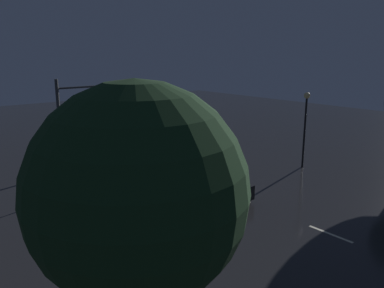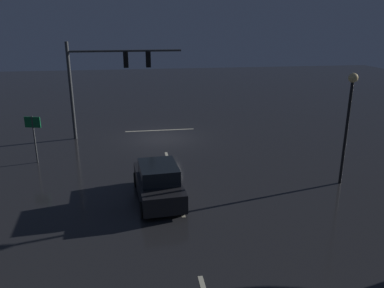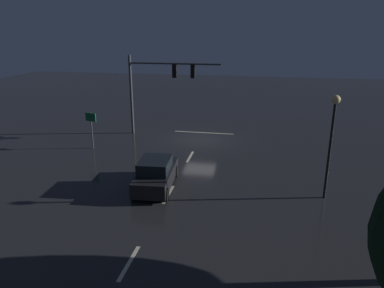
# 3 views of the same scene
# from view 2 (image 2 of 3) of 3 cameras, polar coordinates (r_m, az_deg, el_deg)

# --- Properties ---
(ground_plane) EXTENTS (80.00, 80.00, 0.00)m
(ground_plane) POSITION_cam_2_polar(r_m,az_deg,el_deg) (26.05, -4.48, 0.83)
(ground_plane) COLOR #232326
(traffic_signal_assembly) EXTENTS (7.39, 0.47, 6.40)m
(traffic_signal_assembly) POSITION_cam_2_polar(r_m,az_deg,el_deg) (25.98, -12.60, 10.50)
(traffic_signal_assembly) COLOR #383A3D
(traffic_signal_assembly) RESTS_ON ground_plane
(lane_dash_far) EXTENTS (0.16, 2.20, 0.01)m
(lane_dash_far) POSITION_cam_2_polar(r_m,az_deg,el_deg) (22.27, -3.66, -2.15)
(lane_dash_far) COLOR beige
(lane_dash_far) RESTS_ON ground_plane
(lane_dash_mid) EXTENTS (0.16, 2.20, 0.01)m
(lane_dash_mid) POSITION_cam_2_polar(r_m,az_deg,el_deg) (16.79, -1.73, -9.10)
(lane_dash_mid) COLOR beige
(lane_dash_mid) RESTS_ON ground_plane
(stop_bar) EXTENTS (5.00, 0.16, 0.01)m
(stop_bar) POSITION_cam_2_polar(r_m,az_deg,el_deg) (28.04, -4.82, 2.07)
(stop_bar) COLOR beige
(stop_bar) RESTS_ON ground_plane
(car_approaching) EXTENTS (2.17, 4.47, 1.70)m
(car_approaching) POSITION_cam_2_polar(r_m,az_deg,el_deg) (17.06, -5.06, -5.75)
(car_approaching) COLOR black
(car_approaching) RESTS_ON ground_plane
(street_lamp_left_kerb) EXTENTS (0.44, 0.44, 5.40)m
(street_lamp_left_kerb) POSITION_cam_2_polar(r_m,az_deg,el_deg) (19.20, 22.42, 4.89)
(street_lamp_left_kerb) COLOR black
(street_lamp_left_kerb) RESTS_ON ground_plane
(route_sign) EXTENTS (0.89, 0.29, 2.70)m
(route_sign) POSITION_cam_2_polar(r_m,az_deg,el_deg) (22.75, -22.60, 2.04)
(route_sign) COLOR #383A3D
(route_sign) RESTS_ON ground_plane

